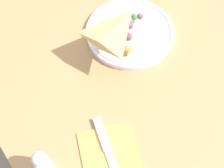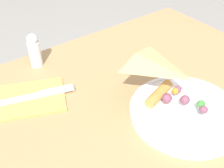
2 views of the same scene
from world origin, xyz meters
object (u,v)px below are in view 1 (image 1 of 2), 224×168
Objects in this scene: dining_table at (128,80)px; butter_knife at (110,156)px; plate_pizza at (130,31)px; napkin_folded at (112,162)px; salt_shaker at (43,162)px.

butter_knife is (0.18, -0.20, 0.13)m from dining_table.
plate_pizza is at bearing 144.21° from dining_table.
salt_shaker reaches higher than napkin_folded.
butter_knife reaches higher than dining_table.
butter_knife is at bearing 62.62° from salt_shaker.
napkin_folded is 0.01m from butter_knife.
salt_shaker is (0.18, -0.37, 0.03)m from plate_pizza.
dining_table is 4.26× the size of butter_knife.
napkin_folded is 0.15m from salt_shaker.
plate_pizza reaches higher than dining_table.
butter_knife is 2.24× the size of salt_shaker.
dining_table is at bearing 132.82° from napkin_folded.
dining_table is 0.16m from plate_pizza.
dining_table is 4.54× the size of napkin_folded.
butter_knife is at bearing 162.97° from napkin_folded.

